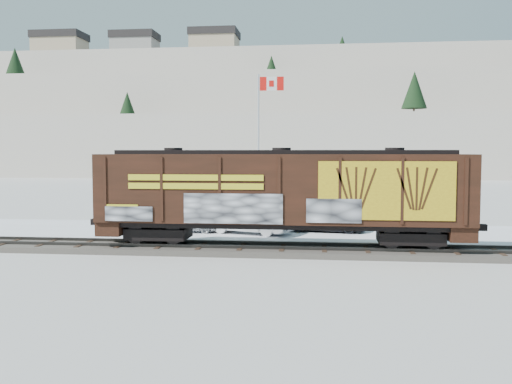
# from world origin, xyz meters

# --- Properties ---
(ground) EXTENTS (500.00, 500.00, 0.00)m
(ground) POSITION_xyz_m (0.00, 0.00, 0.00)
(ground) COLOR white
(ground) RESTS_ON ground
(rail_track) EXTENTS (50.00, 3.40, 0.43)m
(rail_track) POSITION_xyz_m (0.00, 0.00, 0.15)
(rail_track) COLOR #59544C
(rail_track) RESTS_ON ground
(parking_strip) EXTENTS (40.00, 8.00, 0.03)m
(parking_strip) POSITION_xyz_m (0.00, 7.50, 0.01)
(parking_strip) COLOR white
(parking_strip) RESTS_ON ground
(hillside) EXTENTS (360.00, 110.00, 93.00)m
(hillside) POSITION_xyz_m (-0.05, 139.79, 14.37)
(hillside) COLOR white
(hillside) RESTS_ON ground
(hopper_railcar) EXTENTS (17.80, 3.06, 4.56)m
(hopper_railcar) POSITION_xyz_m (1.92, -0.01, 2.97)
(hopper_railcar) COLOR black
(hopper_railcar) RESTS_ON rail_track
(flagpole) EXTENTS (2.30, 0.90, 10.56)m
(flagpole) POSITION_xyz_m (-0.68, 14.24, 3.84)
(flagpole) COLOR silver
(flagpole) RESTS_ON ground
(car_silver) EXTENTS (4.16, 1.86, 1.39)m
(car_silver) POSITION_xyz_m (-4.40, 6.35, 0.72)
(car_silver) COLOR silver
(car_silver) RESTS_ON parking_strip
(car_white) EXTENTS (5.49, 3.41, 1.71)m
(car_white) POSITION_xyz_m (-0.40, 6.05, 0.88)
(car_white) COLOR silver
(car_white) RESTS_ON parking_strip
(car_dark) EXTENTS (5.32, 2.55, 1.50)m
(car_dark) POSITION_xyz_m (3.95, 7.61, 0.78)
(car_dark) COLOR black
(car_dark) RESTS_ON parking_strip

